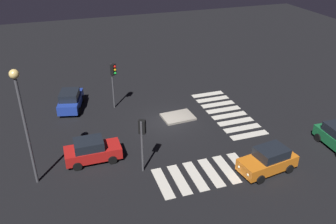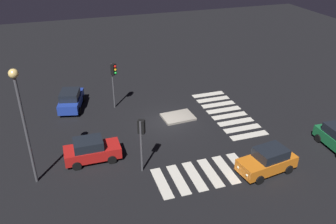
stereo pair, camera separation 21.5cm
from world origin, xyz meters
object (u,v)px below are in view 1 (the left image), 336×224
object	(u,v)px
traffic_island	(178,117)
car_blue	(70,100)
street_lamp	(22,110)
car_red	(92,150)
car_orange	(268,160)
traffic_light_south	(142,133)
traffic_light_west	(113,75)

from	to	relation	value
traffic_island	car_blue	distance (m)	9.84
street_lamp	car_red	bearing A→B (deg)	17.99
car_orange	car_blue	world-z (taller)	car_blue
car_orange	street_lamp	bearing A→B (deg)	-22.37
car_red	car_orange	xyz separation A→B (m)	(11.05, -4.99, 0.02)
street_lamp	traffic_light_south	bearing A→B (deg)	-7.78
traffic_island	traffic_light_west	distance (m)	6.71
car_orange	traffic_light_south	size ratio (longest dim) A/B	1.09
car_red	street_lamp	world-z (taller)	street_lamp
traffic_light_south	car_red	bearing A→B (deg)	88.38
traffic_island	car_red	bearing A→B (deg)	-153.36
car_red	car_blue	xyz separation A→B (m)	(-0.71, 8.68, 0.03)
car_orange	traffic_island	bearing A→B (deg)	-78.59
car_red	car_blue	distance (m)	8.71
car_red	traffic_light_south	world-z (taller)	traffic_light_south
traffic_light_south	street_lamp	world-z (taller)	street_lamp
traffic_light_west	car_orange	bearing A→B (deg)	-9.60
car_orange	street_lamp	world-z (taller)	street_lamp
car_red	traffic_light_south	bearing A→B (deg)	-34.39
traffic_island	traffic_light_west	bearing A→B (deg)	142.97
traffic_island	traffic_light_south	xyz separation A→B (m)	(-4.74, -6.12, 2.83)
street_lamp	traffic_island	bearing A→B (deg)	23.96
car_red	car_orange	bearing A→B (deg)	-24.01
traffic_light_west	traffic_light_south	world-z (taller)	traffic_light_west
car_red	traffic_light_west	bearing A→B (deg)	67.71
traffic_island	car_orange	bearing A→B (deg)	-70.47
car_orange	car_blue	distance (m)	18.04
traffic_light_west	traffic_light_south	distance (m)	9.70
car_red	car_orange	world-z (taller)	car_orange
traffic_island	car_blue	size ratio (longest dim) A/B	0.65
traffic_light_south	street_lamp	distance (m)	7.38
traffic_light_west	car_red	bearing A→B (deg)	-64.50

